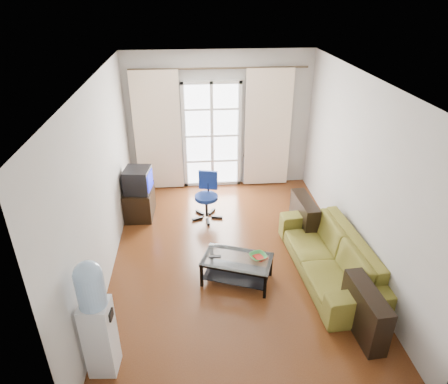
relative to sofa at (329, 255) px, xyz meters
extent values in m
plane|color=brown|center=(-1.33, 0.49, -0.32)|extent=(5.20, 5.20, 0.00)
plane|color=white|center=(-1.33, 0.49, 2.38)|extent=(5.20, 5.20, 0.00)
cube|color=#B6B3AD|center=(-1.33, 3.09, 1.03)|extent=(3.60, 0.02, 2.70)
cube|color=#B6B3AD|center=(-1.33, -2.11, 1.03)|extent=(3.60, 0.02, 2.70)
cube|color=#B6B3AD|center=(-3.13, 0.49, 1.03)|extent=(0.02, 5.20, 2.70)
cube|color=#B6B3AD|center=(0.47, 0.49, 1.03)|extent=(0.02, 5.20, 2.70)
cube|color=white|center=(-1.48, 3.05, 0.76)|extent=(1.01, 0.02, 2.04)
cube|color=white|center=(-1.48, 3.03, 0.76)|extent=(1.16, 0.06, 2.15)
cylinder|color=#4C3F2D|center=(-1.33, 2.99, 2.06)|extent=(3.30, 0.04, 0.04)
cube|color=#FFE9CD|center=(-2.53, 2.97, 0.88)|extent=(0.90, 0.07, 2.35)
cube|color=#FFE9CD|center=(-0.38, 2.97, 0.88)|extent=(0.90, 0.07, 2.35)
cube|color=#9E9EA0|center=(-0.53, 2.99, 0.01)|extent=(0.64, 0.12, 0.64)
imported|color=brown|center=(0.00, 0.00, 0.00)|extent=(2.29, 1.14, 0.64)
cube|color=silver|center=(-1.33, -0.04, 0.06)|extent=(1.08, 0.84, 0.01)
cube|color=black|center=(-1.33, -0.04, -0.20)|extent=(1.00, 0.76, 0.01)
cube|color=black|center=(-1.82, -0.11, -0.13)|extent=(0.05, 0.05, 0.38)
cube|color=black|center=(-0.99, -0.43, -0.13)|extent=(0.05, 0.05, 0.38)
cube|color=black|center=(-1.66, 0.34, -0.13)|extent=(0.05, 0.05, 0.38)
cube|color=black|center=(-0.83, 0.03, -0.13)|extent=(0.05, 0.05, 0.38)
imported|color=green|center=(-1.04, -0.06, 0.09)|extent=(0.37, 0.37, 0.06)
imported|color=maroon|center=(-1.08, -0.08, 0.08)|extent=(0.33, 0.34, 0.02)
cube|color=black|center=(-1.63, 0.01, 0.08)|extent=(0.18, 0.06, 0.02)
cube|color=black|center=(-2.86, 1.92, -0.06)|extent=(0.51, 0.73, 0.52)
cube|color=black|center=(-2.84, 1.85, 0.42)|extent=(0.48, 0.51, 0.42)
cube|color=#0C19E5|center=(-2.63, 1.82, 0.42)|extent=(0.06, 0.36, 0.31)
cube|color=black|center=(-3.02, 1.87, 0.42)|extent=(0.17, 0.33, 0.27)
cylinder|color=black|center=(-1.67, 1.71, -0.11)|extent=(0.05, 0.05, 0.42)
cylinder|color=navy|center=(-1.67, 1.71, 0.10)|extent=(0.41, 0.41, 0.06)
cube|color=navy|center=(-1.62, 1.89, 0.35)|extent=(0.33, 0.12, 0.35)
cube|color=silver|center=(-2.93, -1.36, 0.14)|extent=(0.31, 0.31, 0.92)
cylinder|color=#92B7E1|center=(-2.93, -1.36, 0.79)|extent=(0.28, 0.28, 0.37)
sphere|color=#92B7E1|center=(-2.93, -1.36, 0.98)|extent=(0.28, 0.28, 0.28)
cube|color=black|center=(-2.78, -1.37, 0.46)|extent=(0.05, 0.12, 0.10)
camera|label=1|loc=(-1.89, -4.45, 3.44)|focal=32.00mm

